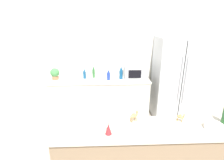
{
  "coord_description": "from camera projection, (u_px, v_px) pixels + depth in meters",
  "views": [
    {
      "loc": [
        -0.41,
        -1.2,
        2.12
      ],
      "look_at": [
        -0.31,
        1.4,
        1.22
      ],
      "focal_mm": 28.0,
      "sensor_mm": 36.0,
      "label": 1
    }
  ],
  "objects": [
    {
      "name": "wall_back",
      "position": [
        123.0,
        59.0,
        4.01
      ],
      "size": [
        8.0,
        0.06,
        2.55
      ],
      "color": "silver",
      "rests_on": "ground_plane"
    },
    {
      "name": "back_counter",
      "position": [
        100.0,
        98.0,
        3.94
      ],
      "size": [
        2.15,
        0.63,
        0.91
      ],
      "color": "silver",
      "rests_on": "ground_plane"
    },
    {
      "name": "refrigerator",
      "position": [
        175.0,
        79.0,
        3.81
      ],
      "size": [
        0.91,
        0.69,
        1.8
      ],
      "color": "silver",
      "rests_on": "ground_plane"
    },
    {
      "name": "potted_plant",
      "position": [
        55.0,
        73.0,
        3.7
      ],
      "size": [
        0.19,
        0.19,
        0.25
      ],
      "color": "#9E6B47",
      "rests_on": "back_counter"
    },
    {
      "name": "paper_towel_roll",
      "position": [
        64.0,
        74.0,
        3.71
      ],
      "size": [
        0.11,
        0.11,
        0.25
      ],
      "color": "white",
      "rests_on": "back_counter"
    },
    {
      "name": "microwave",
      "position": [
        135.0,
        72.0,
        3.8
      ],
      "size": [
        0.48,
        0.37,
        0.28
      ],
      "color": "#B2B5BA",
      "rests_on": "back_counter"
    },
    {
      "name": "back_bottle_0",
      "position": [
        89.0,
        75.0,
        3.66
      ],
      "size": [
        0.07,
        0.07,
        0.24
      ],
      "color": "#B2B7BC",
      "rests_on": "back_counter"
    },
    {
      "name": "back_bottle_1",
      "position": [
        109.0,
        75.0,
        3.68
      ],
      "size": [
        0.07,
        0.07,
        0.23
      ],
      "color": "navy",
      "rests_on": "back_counter"
    },
    {
      "name": "back_bottle_2",
      "position": [
        84.0,
        74.0,
        3.77
      ],
      "size": [
        0.06,
        0.06,
        0.23
      ],
      "color": "navy",
      "rests_on": "back_counter"
    },
    {
      "name": "back_bottle_3",
      "position": [
        121.0,
        73.0,
        3.73
      ],
      "size": [
        0.08,
        0.08,
        0.29
      ],
      "color": "navy",
      "rests_on": "back_counter"
    },
    {
      "name": "back_bottle_4",
      "position": [
        94.0,
        72.0,
        3.82
      ],
      "size": [
        0.06,
        0.06,
        0.27
      ],
      "color": "#2D6033",
      "rests_on": "back_counter"
    },
    {
      "name": "fruit_bowl",
      "position": [
        214.0,
        126.0,
        1.88
      ],
      "size": [
        0.2,
        0.2,
        0.06
      ],
      "color": "white",
      "rests_on": "bar_counter"
    },
    {
      "name": "camel_figurine",
      "position": [
        134.0,
        116.0,
        2.01
      ],
      "size": [
        0.11,
        0.09,
        0.14
      ],
      "color": "#A87F4C",
      "rests_on": "bar_counter"
    },
    {
      "name": "camel_figurine_second",
      "position": [
        181.0,
        117.0,
        2.01
      ],
      "size": [
        0.09,
        0.08,
        0.11
      ],
      "color": "#A87F4C",
      "rests_on": "bar_counter"
    },
    {
      "name": "wise_man_figurine_crimson",
      "position": [
        108.0,
        128.0,
        1.79
      ],
      "size": [
        0.07,
        0.07,
        0.17
      ],
      "color": "maroon",
      "rests_on": "bar_counter"
    }
  ]
}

